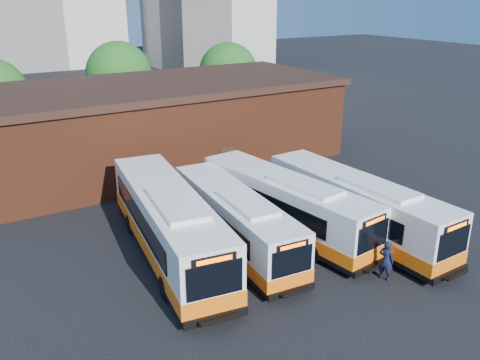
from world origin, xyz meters
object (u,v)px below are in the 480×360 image
bus_midwest (235,222)px  bus_east (356,209)px  bus_west (169,227)px  bus_mideast (285,207)px  transit_worker (386,260)px

bus_midwest → bus_east: bus_east is taller
bus_west → bus_mideast: (6.73, -0.77, -0.14)m
bus_midwest → transit_worker: size_ratio=5.91×
bus_midwest → bus_mideast: bearing=6.2°
bus_west → bus_midwest: bearing=-6.4°
bus_midwest → bus_east: 6.85m
bus_west → bus_east: bearing=-9.4°
bus_west → transit_worker: 10.73m
bus_mideast → bus_east: bus_east is taller
bus_mideast → transit_worker: bus_mideast is taller
bus_mideast → transit_worker: (1.06, -6.58, -0.55)m
bus_west → bus_east: bus_west is taller
bus_midwest → transit_worker: bearing=-51.2°
bus_midwest → transit_worker: bus_midwest is taller
bus_mideast → transit_worker: size_ratio=6.34×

